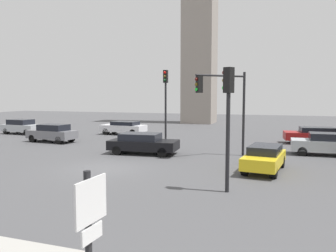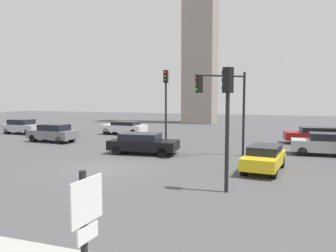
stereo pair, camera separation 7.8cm
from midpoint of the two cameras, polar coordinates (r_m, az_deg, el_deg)
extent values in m
plane|color=#4C4C4F|center=(18.57, -10.42, -6.98)|extent=(109.88, 109.88, 0.00)
cube|color=white|center=(4.85, -13.10, -12.20)|extent=(0.07, 0.70, 0.63)
cube|color=white|center=(5.01, -12.99, -17.27)|extent=(0.06, 0.47, 0.22)
cylinder|color=black|center=(27.06, -0.28, 3.19)|extent=(0.16, 0.16, 5.90)
cube|color=black|center=(27.09, -0.28, 8.38)|extent=(0.33, 0.33, 1.00)
sphere|color=red|center=(26.93, -0.44, 9.04)|extent=(0.20, 0.20, 0.20)
sphere|color=#594714|center=(26.91, -0.44, 8.40)|extent=(0.20, 0.20, 0.20)
sphere|color=#14471E|center=(26.89, -0.44, 7.76)|extent=(0.20, 0.20, 0.20)
cylinder|color=black|center=(13.58, 10.13, -0.78)|extent=(0.16, 0.16, 4.98)
cube|color=black|center=(13.52, 10.26, 7.63)|extent=(0.43, 0.43, 1.00)
sphere|color=#4C0F0C|center=(13.65, 9.60, 8.88)|extent=(0.20, 0.20, 0.20)
sphere|color=#594714|center=(13.64, 9.58, 7.62)|extent=(0.20, 0.20, 0.20)
sphere|color=green|center=(13.63, 9.56, 6.36)|extent=(0.20, 0.20, 0.20)
cylinder|color=black|center=(22.22, 12.76, 1.96)|extent=(0.16, 0.16, 5.38)
cylinder|color=black|center=(21.12, 9.05, 8.39)|extent=(2.61, 2.69, 0.12)
cube|color=black|center=(20.23, 5.40, 7.01)|extent=(0.45, 0.45, 1.00)
sphere|color=#4C0F0C|center=(20.14, 4.92, 7.88)|extent=(0.20, 0.20, 0.20)
sphere|color=#594714|center=(20.12, 4.92, 7.03)|extent=(0.20, 0.20, 0.20)
sphere|color=green|center=(20.12, 4.91, 6.17)|extent=(0.20, 0.20, 0.20)
cube|color=slate|center=(29.87, -18.89, -1.33)|extent=(4.28, 2.04, 0.68)
cube|color=black|center=(29.68, -18.63, -0.25)|extent=(2.44, 1.69, 0.55)
cylinder|color=black|center=(30.39, -21.74, -1.95)|extent=(0.66, 0.36, 0.63)
cylinder|color=black|center=(31.38, -19.90, -1.68)|extent=(0.66, 0.36, 0.63)
cylinder|color=black|center=(28.45, -17.75, -2.29)|extent=(0.66, 0.36, 0.63)
cylinder|color=black|center=(29.51, -15.93, -1.99)|extent=(0.66, 0.36, 0.63)
cube|color=#ADB2B7|center=(37.27, -23.24, -0.27)|extent=(4.18, 2.11, 0.68)
cube|color=black|center=(37.37, -23.49, 0.62)|extent=(2.38, 1.76, 0.55)
cylinder|color=black|center=(36.84, -20.90, -0.77)|extent=(0.62, 0.37, 0.60)
cylinder|color=black|center=(35.79, -22.57, -0.99)|extent=(0.62, 0.37, 0.60)
cylinder|color=black|center=(38.81, -23.82, -0.59)|extent=(0.62, 0.37, 0.60)
cylinder|color=black|center=(37.81, -25.49, -0.79)|extent=(0.62, 0.37, 0.60)
cube|color=silver|center=(33.99, -7.41, -0.35)|extent=(4.47, 2.12, 0.63)
cube|color=black|center=(33.84, -7.10, 0.44)|extent=(2.53, 1.81, 0.40)
cylinder|color=black|center=(34.08, -10.26, -0.91)|extent=(0.68, 0.38, 0.67)
cylinder|color=black|center=(35.45, -8.90, -0.66)|extent=(0.68, 0.38, 0.67)
cylinder|color=black|center=(32.61, -5.78, -1.13)|extent=(0.68, 0.38, 0.67)
cylinder|color=black|center=(34.04, -4.55, -0.85)|extent=(0.68, 0.38, 0.67)
cube|color=maroon|center=(29.62, 23.55, -1.58)|extent=(4.77, 2.41, 0.63)
cube|color=black|center=(29.61, 24.02, -0.63)|extent=(2.74, 1.95, 0.45)
cylinder|color=black|center=(28.64, 20.77, -2.34)|extent=(0.67, 0.41, 0.63)
cylinder|color=black|center=(30.15, 20.35, -1.96)|extent=(0.67, 0.41, 0.63)
cylinder|color=black|center=(30.73, 26.10, -2.04)|extent=(0.67, 0.41, 0.63)
cube|color=yellow|center=(18.06, 16.02, -5.47)|extent=(2.10, 4.14, 0.59)
cube|color=black|center=(18.17, 16.17, -3.87)|extent=(1.70, 2.38, 0.45)
cylinder|color=black|center=(16.70, 17.49, -7.39)|extent=(0.37, 0.66, 0.63)
cylinder|color=black|center=(16.94, 12.92, -7.10)|extent=(0.37, 0.66, 0.63)
cylinder|color=black|center=(19.33, 18.69, -5.73)|extent=(0.37, 0.66, 0.63)
cylinder|color=black|center=(19.54, 14.73, -5.51)|extent=(0.37, 0.66, 0.63)
cube|color=black|center=(22.57, -4.03, -3.18)|extent=(4.67, 2.41, 0.62)
cube|color=black|center=(22.58, -4.58, -1.85)|extent=(2.67, 2.00, 0.50)
cylinder|color=black|center=(22.98, 0.29, -3.79)|extent=(0.64, 0.42, 0.61)
cylinder|color=black|center=(21.38, -0.83, -4.47)|extent=(0.64, 0.42, 0.61)
cylinder|color=black|center=(23.92, -6.87, -3.48)|extent=(0.64, 0.42, 0.61)
cylinder|color=black|center=(22.39, -8.45, -4.09)|extent=(0.64, 0.42, 0.61)
cube|color=#ADB2B7|center=(24.23, 25.12, -3.01)|extent=(4.20, 1.86, 0.69)
cube|color=black|center=(24.19, 25.66, -1.70)|extent=(2.36, 1.61, 0.51)
cylinder|color=black|center=(23.43, 21.85, -4.01)|extent=(0.60, 0.33, 0.59)
cylinder|color=black|center=(24.87, 21.64, -3.50)|extent=(0.60, 0.33, 0.59)
cube|color=gray|center=(49.55, 5.57, 17.26)|extent=(4.30, 4.30, 28.61)
camera|label=1|loc=(0.04, -89.90, 0.01)|focal=36.08mm
camera|label=2|loc=(0.04, 90.10, -0.01)|focal=36.08mm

